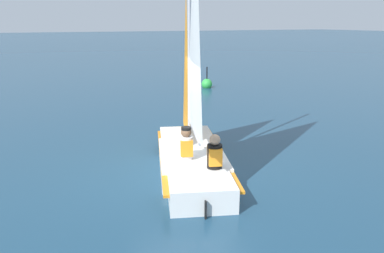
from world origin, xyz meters
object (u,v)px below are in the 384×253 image
at_px(buoy_marker, 207,84).
at_px(sailor_crew, 214,161).
at_px(sailor_helm, 186,151).
at_px(sailboat_main, 192,137).

bearing_deg(buoy_marker, sailor_crew, -27.61).
relative_size(sailor_helm, buoy_marker, 1.00).
bearing_deg(sailboat_main, sailor_crew, -160.11).
relative_size(sailboat_main, sailor_helm, 5.15).
bearing_deg(buoy_marker, sailor_helm, -30.48).
height_order(sailboat_main, sailor_crew, sailboat_main).
height_order(sailor_helm, sailor_crew, sailor_helm).
bearing_deg(sailor_helm, buoy_marker, -10.73).
distance_m(sailboat_main, buoy_marker, 11.36).
bearing_deg(sailor_crew, sailboat_main, 19.89).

